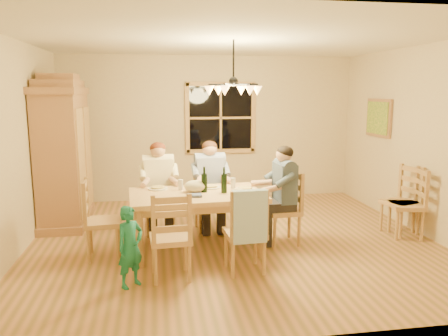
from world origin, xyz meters
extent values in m
plane|color=olive|center=(0.00, 0.00, 0.00)|extent=(5.50, 5.50, 0.00)
cube|color=white|center=(0.00, 0.00, 2.70)|extent=(5.50, 5.00, 0.02)
cube|color=#CCB190|center=(0.00, 2.50, 1.35)|extent=(5.50, 0.02, 2.70)
cube|color=#CCB190|center=(-2.75, 0.00, 1.35)|extent=(0.02, 5.00, 2.70)
cube|color=#CCB190|center=(2.75, 0.00, 1.35)|extent=(0.02, 5.00, 2.70)
cube|color=black|center=(0.20, 2.48, 1.55)|extent=(1.20, 0.03, 1.20)
cube|color=tan|center=(0.20, 2.46, 1.55)|extent=(1.30, 0.06, 1.30)
cube|color=#9F6D45|center=(2.72, 1.20, 1.60)|extent=(0.04, 0.78, 0.64)
cube|color=#1E6B2D|center=(2.69, 1.20, 1.60)|extent=(0.02, 0.68, 0.54)
cylinder|color=black|center=(0.00, 0.00, 2.44)|extent=(0.02, 0.02, 0.53)
sphere|color=black|center=(0.00, 0.00, 2.17)|extent=(0.12, 0.12, 0.12)
cylinder|color=black|center=(0.16, 0.00, 2.13)|extent=(0.34, 0.02, 0.02)
cone|color=#FFB259|center=(0.32, 0.00, 2.05)|extent=(0.13, 0.13, 0.12)
cylinder|color=black|center=(0.08, 0.14, 2.13)|extent=(0.19, 0.31, 0.02)
cone|color=#FFB259|center=(0.16, 0.28, 2.05)|extent=(0.13, 0.13, 0.12)
cylinder|color=black|center=(-0.08, 0.14, 2.13)|extent=(0.19, 0.31, 0.02)
cone|color=#FFB259|center=(-0.16, 0.28, 2.05)|extent=(0.13, 0.13, 0.12)
cylinder|color=black|center=(-0.16, 0.00, 2.13)|extent=(0.34, 0.02, 0.02)
cone|color=#FFB259|center=(-0.32, 0.00, 2.05)|extent=(0.13, 0.13, 0.12)
cylinder|color=black|center=(-0.08, -0.14, 2.13)|extent=(0.19, 0.31, 0.02)
cone|color=#FFB259|center=(-0.16, -0.28, 2.05)|extent=(0.13, 0.13, 0.12)
cylinder|color=black|center=(0.08, -0.14, 2.13)|extent=(0.19, 0.31, 0.02)
cone|color=#FFB259|center=(0.16, -0.28, 2.05)|extent=(0.13, 0.13, 0.12)
cube|color=#9F6D45|center=(-2.43, 1.23, 1.00)|extent=(0.60, 1.30, 2.00)
cube|color=#9F6D45|center=(-2.43, 1.23, 2.05)|extent=(0.66, 1.40, 0.10)
cube|color=#9F6D45|center=(-2.43, 1.23, 2.15)|extent=(0.58, 1.00, 0.12)
cube|color=#9F6D45|center=(-2.43, 1.23, 2.25)|extent=(0.52, 0.55, 0.10)
cube|color=tan|center=(-2.12, 0.90, 1.00)|extent=(0.03, 0.55, 1.60)
cube|color=tan|center=(-2.12, 1.56, 1.00)|extent=(0.03, 0.55, 1.60)
cube|color=#9F6D45|center=(-2.43, 1.23, 0.06)|extent=(0.66, 1.40, 0.12)
cube|color=tan|center=(-0.53, -0.29, 0.73)|extent=(1.75, 1.14, 0.06)
cube|color=tan|center=(-0.53, -0.29, 0.65)|extent=(1.59, 0.98, 0.10)
cylinder|color=tan|center=(-1.24, -0.75, 0.35)|extent=(0.09, 0.09, 0.70)
cylinder|color=tan|center=(0.24, -0.65, 0.35)|extent=(0.09, 0.09, 0.70)
cylinder|color=tan|center=(-1.29, 0.08, 0.35)|extent=(0.09, 0.09, 0.70)
cylinder|color=tan|center=(0.19, 0.17, 0.35)|extent=(0.09, 0.09, 0.70)
cube|color=tan|center=(-1.00, 0.48, 0.45)|extent=(0.47, 0.45, 0.06)
cube|color=tan|center=(-1.00, 0.48, 0.72)|extent=(0.38, 0.07, 0.54)
cube|color=tan|center=(-0.25, 0.53, 0.45)|extent=(0.47, 0.45, 0.06)
cube|color=tan|center=(-0.25, 0.53, 0.72)|extent=(0.38, 0.07, 0.54)
cube|color=tan|center=(-0.89, -1.11, 0.45)|extent=(0.47, 0.45, 0.06)
cube|color=tan|center=(-0.89, -1.11, 0.72)|extent=(0.38, 0.07, 0.54)
cube|color=tan|center=(-0.05, -1.06, 0.45)|extent=(0.47, 0.45, 0.06)
cube|color=tan|center=(-0.05, -1.06, 0.72)|extent=(0.38, 0.07, 0.54)
cube|color=tan|center=(-1.69, -0.36, 0.45)|extent=(0.45, 0.47, 0.06)
cube|color=tan|center=(-1.69, -0.36, 0.72)|extent=(0.07, 0.38, 0.54)
cube|color=tan|center=(0.64, -0.21, 0.45)|extent=(0.45, 0.47, 0.06)
cube|color=tan|center=(0.64, -0.21, 0.72)|extent=(0.07, 0.38, 0.54)
cube|color=#F5E8BD|center=(-1.00, 0.48, 0.84)|extent=(0.41, 0.25, 0.52)
cube|color=#262328|center=(-1.00, 0.48, 0.53)|extent=(0.41, 0.44, 0.14)
sphere|color=tan|center=(-1.00, 0.48, 1.22)|extent=(0.21, 0.21, 0.21)
ellipsoid|color=#592614|center=(-1.00, 0.48, 1.25)|extent=(0.22, 0.22, 0.17)
cube|color=#34468F|center=(-0.25, 0.53, 0.84)|extent=(0.41, 0.25, 0.52)
cube|color=#262328|center=(-0.25, 0.53, 0.53)|extent=(0.41, 0.44, 0.14)
sphere|color=tan|center=(-0.25, 0.53, 1.22)|extent=(0.21, 0.21, 0.21)
ellipsoid|color=#381E11|center=(-0.25, 0.53, 1.25)|extent=(0.22, 0.22, 0.17)
cube|color=#415068|center=(0.64, -0.21, 0.84)|extent=(0.25, 0.41, 0.52)
cube|color=#262328|center=(0.64, -0.21, 0.53)|extent=(0.44, 0.41, 0.14)
sphere|color=tan|center=(0.64, -0.21, 1.22)|extent=(0.21, 0.21, 0.21)
ellipsoid|color=black|center=(0.64, -0.21, 1.25)|extent=(0.22, 0.22, 0.17)
cube|color=#9EBAD6|center=(-0.04, -1.24, 0.70)|extent=(0.39, 0.12, 0.58)
cylinder|color=black|center=(-0.42, -0.25, 0.93)|extent=(0.08, 0.08, 0.33)
cylinder|color=black|center=(-0.17, -0.32, 0.93)|extent=(0.08, 0.08, 0.33)
cylinder|color=white|center=(-1.01, 0.01, 0.77)|extent=(0.26, 0.26, 0.02)
cylinder|color=white|center=(-0.31, -0.03, 0.77)|extent=(0.26, 0.26, 0.02)
cylinder|color=white|center=(0.12, -0.22, 0.77)|extent=(0.26, 0.26, 0.02)
cylinder|color=silver|center=(-0.72, -0.08, 0.83)|extent=(0.06, 0.06, 0.14)
cylinder|color=silver|center=(-0.01, -0.09, 0.83)|extent=(0.06, 0.06, 0.14)
ellipsoid|color=#CAB586|center=(-0.04, -0.58, 0.82)|extent=(0.20, 0.20, 0.11)
cube|color=#485484|center=(-0.57, -0.48, 0.78)|extent=(0.19, 0.15, 0.03)
ellipsoid|color=#C3BA8D|center=(-0.54, -0.23, 0.84)|extent=(0.28, 0.22, 0.15)
imported|color=#1B7D65|center=(-1.32, -1.26, 0.44)|extent=(0.38, 0.37, 0.87)
cube|color=tan|center=(2.45, -0.22, 0.45)|extent=(0.51, 0.53, 0.06)
cube|color=tan|center=(2.45, -0.22, 0.72)|extent=(0.14, 0.38, 0.54)
cube|color=tan|center=(2.45, -0.06, 0.45)|extent=(0.53, 0.54, 0.06)
cube|color=tan|center=(2.45, -0.06, 0.72)|extent=(0.16, 0.38, 0.54)
camera|label=1|loc=(-1.03, -5.71, 2.04)|focal=35.00mm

